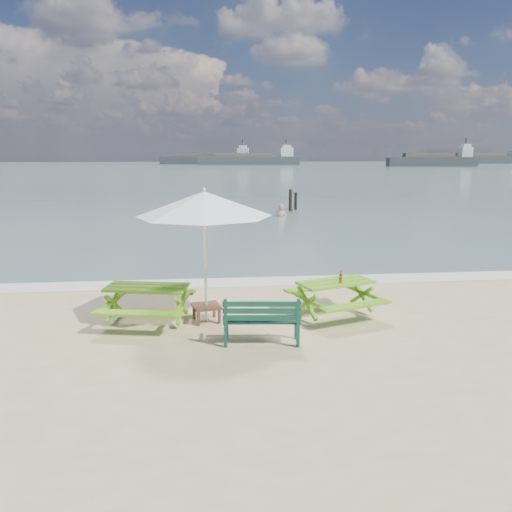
{
  "coord_description": "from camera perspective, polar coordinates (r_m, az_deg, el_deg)",
  "views": [
    {
      "loc": [
        -1.01,
        -7.44,
        3.19
      ],
      "look_at": [
        0.06,
        3.0,
        1.0
      ],
      "focal_mm": 35.0,
      "sensor_mm": 36.0,
      "label": 1
    }
  ],
  "objects": [
    {
      "name": "sea",
      "position": [
        92.5,
        -5.28,
        9.76
      ],
      "size": [
        300.0,
        300.0,
        0.0
      ],
      "primitive_type": "plane",
      "color": "slate",
      "rests_on": "ground"
    },
    {
      "name": "picnic_table_right",
      "position": [
        10.03,
        9.04,
        -4.88
      ],
      "size": [
        1.92,
        2.03,
        0.7
      ],
      "color": "#5AA519",
      "rests_on": "ground"
    },
    {
      "name": "swimmer",
      "position": [
        25.43,
        2.81,
        3.97
      ],
      "size": [
        0.7,
        0.5,
        1.81
      ],
      "color": "tan",
      "rests_on": "ground"
    },
    {
      "name": "cargo_ships",
      "position": [
        138.85,
        16.84,
        10.46
      ],
      "size": [
        139.61,
        33.72,
        4.4
      ],
      "color": "#343A3D",
      "rests_on": "ground"
    },
    {
      "name": "foam_strip",
      "position": [
        12.49,
        -1.0,
        -2.97
      ],
      "size": [
        22.0,
        0.9,
        0.01
      ],
      "primitive_type": "cube",
      "color": "silver",
      "rests_on": "ground"
    },
    {
      "name": "beer_bottle",
      "position": [
        9.81,
        9.65,
        -2.57
      ],
      "size": [
        0.06,
        0.06,
        0.25
      ],
      "color": "#945C15",
      "rests_on": "picnic_table_right"
    },
    {
      "name": "side_table",
      "position": [
        9.67,
        -5.68,
        -6.46
      ],
      "size": [
        0.6,
        0.6,
        0.33
      ],
      "color": "brown",
      "rests_on": "ground"
    },
    {
      "name": "patio_umbrella",
      "position": [
        9.23,
        -5.95,
        5.95
      ],
      "size": [
        3.02,
        3.02,
        2.49
      ],
      "color": "silver",
      "rests_on": "ground"
    },
    {
      "name": "mooring_pilings",
      "position": [
        27.94,
        4.21,
        6.14
      ],
      "size": [
        0.58,
        0.78,
        1.39
      ],
      "color": "black",
      "rests_on": "ground"
    },
    {
      "name": "picnic_table_left",
      "position": [
        9.71,
        -12.29,
        -5.51
      ],
      "size": [
        1.8,
        1.94,
        0.72
      ],
      "color": "#61A719",
      "rests_on": "ground"
    },
    {
      "name": "park_bench",
      "position": [
        8.55,
        0.64,
        -8.35
      ],
      "size": [
        1.33,
        0.56,
        0.8
      ],
      "color": "#0E3B2B",
      "rests_on": "ground"
    }
  ]
}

